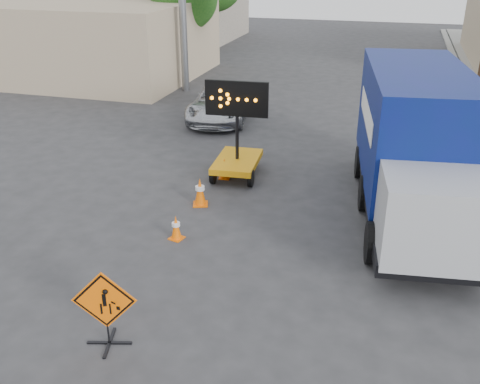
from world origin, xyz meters
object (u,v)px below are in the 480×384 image
at_px(construction_sign, 105,307).
at_px(box_truck, 415,153).
at_px(pickup_truck, 221,102).
at_px(arrow_board, 237,156).

bearing_deg(construction_sign, box_truck, 38.59).
height_order(pickup_truck, box_truck, box_truck).
xyz_separation_m(construction_sign, pickup_truck, (-2.49, 14.13, -0.12)).
relative_size(arrow_board, pickup_truck, 0.61).
relative_size(arrow_board, box_truck, 0.37).
height_order(arrow_board, pickup_truck, arrow_board).
relative_size(construction_sign, arrow_board, 0.51).
bearing_deg(box_truck, pickup_truck, 129.41).
xyz_separation_m(arrow_board, box_truck, (5.17, -1.20, 1.03)).
bearing_deg(construction_sign, arrow_board, 74.92).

